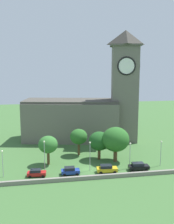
{
  "coord_description": "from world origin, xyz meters",
  "views": [
    {
      "loc": [
        -10.39,
        -59.11,
        24.19
      ],
      "look_at": [
        1.64,
        9.79,
        12.1
      ],
      "focal_mm": 42.78,
      "sensor_mm": 36.0,
      "label": 1
    }
  ],
  "objects_px": {
    "car_black": "(138,166)",
    "tree_riverside_east": "(99,141)",
    "car_red": "(36,173)",
    "tree_by_tower": "(48,145)",
    "car_blue": "(70,171)",
    "streetlamp_west_end": "(2,159)",
    "church": "(88,109)",
    "streetlamp_central": "(90,151)",
    "streetlamp_west_mid": "(44,152)",
    "tree_riverside_west": "(79,137)",
    "tree_churchyard": "(116,139)",
    "streetlamp_east_end": "(161,149)",
    "streetlamp_east_mid": "(130,151)",
    "car_yellow": "(107,169)"
  },
  "relations": [
    {
      "from": "streetlamp_west_mid",
      "to": "tree_riverside_east",
      "type": "xyz_separation_m",
      "value": [
        14.23,
        7.21,
        -0.2
      ]
    },
    {
      "from": "streetlamp_central",
      "to": "tree_by_tower",
      "type": "relative_size",
      "value": 0.96
    },
    {
      "from": "streetlamp_east_mid",
      "to": "streetlamp_east_end",
      "type": "xyz_separation_m",
      "value": [
        7.95,
        0.22,
        0.01
      ]
    },
    {
      "from": "streetlamp_west_mid",
      "to": "streetlamp_east_mid",
      "type": "height_order",
      "value": "streetlamp_west_mid"
    },
    {
      "from": "streetlamp_west_mid",
      "to": "car_black",
      "type": "bearing_deg",
      "value": -4.64
    },
    {
      "from": "car_black",
      "to": "tree_riverside_west",
      "type": "height_order",
      "value": "tree_riverside_west"
    },
    {
      "from": "car_blue",
      "to": "streetlamp_west_end",
      "type": "xyz_separation_m",
      "value": [
        -14.72,
        1.13,
        3.29
      ]
    },
    {
      "from": "car_red",
      "to": "car_blue",
      "type": "height_order",
      "value": "car_blue"
    },
    {
      "from": "car_red",
      "to": "streetlamp_east_end",
      "type": "distance_m",
      "value": 30.18
    },
    {
      "from": "streetlamp_east_mid",
      "to": "streetlamp_west_end",
      "type": "bearing_deg",
      "value": -179.5
    },
    {
      "from": "car_red",
      "to": "streetlamp_east_mid",
      "type": "relative_size",
      "value": 0.68
    },
    {
      "from": "car_red",
      "to": "streetlamp_west_end",
      "type": "relative_size",
      "value": 0.7
    },
    {
      "from": "tree_riverside_east",
      "to": "streetlamp_west_end",
      "type": "bearing_deg",
      "value": -161.98
    },
    {
      "from": "car_blue",
      "to": "car_black",
      "type": "bearing_deg",
      "value": -0.87
    },
    {
      "from": "car_black",
      "to": "streetlamp_west_end",
      "type": "xyz_separation_m",
      "value": [
        -30.82,
        1.38,
        3.23
      ]
    },
    {
      "from": "streetlamp_central",
      "to": "streetlamp_west_mid",
      "type": "bearing_deg",
      "value": 179.92
    },
    {
      "from": "tree_riverside_east",
      "to": "tree_riverside_west",
      "type": "bearing_deg",
      "value": 138.17
    },
    {
      "from": "streetlamp_central",
      "to": "streetlamp_east_end",
      "type": "distance_m",
      "value": 17.64
    },
    {
      "from": "streetlamp_west_end",
      "to": "tree_churchyard",
      "type": "height_order",
      "value": "tree_churchyard"
    },
    {
      "from": "tree_by_tower",
      "to": "tree_churchyard",
      "type": "bearing_deg",
      "value": -2.29
    },
    {
      "from": "streetlamp_central",
      "to": "streetlamp_east_end",
      "type": "height_order",
      "value": "streetlamp_central"
    },
    {
      "from": "car_blue",
      "to": "streetlamp_west_end",
      "type": "height_order",
      "value": "streetlamp_west_end"
    },
    {
      "from": "streetlamp_east_mid",
      "to": "tree_by_tower",
      "type": "height_order",
      "value": "tree_by_tower"
    },
    {
      "from": "tree_riverside_east",
      "to": "car_black",
      "type": "bearing_deg",
      "value": -50.14
    },
    {
      "from": "car_blue",
      "to": "streetlamp_east_end",
      "type": "distance_m",
      "value": 22.76
    },
    {
      "from": "church",
      "to": "tree_churchyard",
      "type": "height_order",
      "value": "church"
    },
    {
      "from": "streetlamp_east_mid",
      "to": "tree_riverside_west",
      "type": "xyz_separation_m",
      "value": [
        -10.67,
        11.62,
        0.87
      ]
    },
    {
      "from": "car_black",
      "to": "streetlamp_east_mid",
      "type": "bearing_deg",
      "value": 134.42
    },
    {
      "from": "car_red",
      "to": "car_black",
      "type": "xyz_separation_m",
      "value": [
        23.6,
        -0.46,
        0.1
      ]
    },
    {
      "from": "streetlamp_east_mid",
      "to": "tree_churchyard",
      "type": "xyz_separation_m",
      "value": [
        -2.13,
        5.09,
        1.51
      ]
    },
    {
      "from": "car_black",
      "to": "car_red",
      "type": "bearing_deg",
      "value": 178.87
    },
    {
      "from": "car_red",
      "to": "tree_by_tower",
      "type": "relative_size",
      "value": 0.58
    },
    {
      "from": "church",
      "to": "streetlamp_central",
      "type": "xyz_separation_m",
      "value": [
        -4.32,
        -26.33,
        -5.63
      ]
    },
    {
      "from": "streetlamp_east_end",
      "to": "tree_riverside_west",
      "type": "distance_m",
      "value": 21.84
    },
    {
      "from": "tree_riverside_east",
      "to": "streetlamp_east_end",
      "type": "bearing_deg",
      "value": -27.2
    },
    {
      "from": "car_yellow",
      "to": "tree_riverside_west",
      "type": "height_order",
      "value": "tree_riverside_west"
    },
    {
      "from": "car_black",
      "to": "tree_riverside_east",
      "type": "bearing_deg",
      "value": 129.86
    },
    {
      "from": "tree_riverside_east",
      "to": "car_yellow",
      "type": "bearing_deg",
      "value": -91.25
    },
    {
      "from": "tree_riverside_east",
      "to": "car_blue",
      "type": "bearing_deg",
      "value": -134.62
    },
    {
      "from": "streetlamp_east_mid",
      "to": "streetlamp_east_end",
      "type": "relative_size",
      "value": 1.0
    },
    {
      "from": "car_yellow",
      "to": "tree_riverside_east",
      "type": "xyz_separation_m",
      "value": [
        0.2,
        9.03,
        3.98
      ]
    },
    {
      "from": "car_black",
      "to": "tree_by_tower",
      "type": "distance_m",
      "value": 22.41
    },
    {
      "from": "streetlamp_west_mid",
      "to": "car_red",
      "type": "bearing_deg",
      "value": -145.46
    },
    {
      "from": "streetlamp_west_mid",
      "to": "streetlamp_east_end",
      "type": "distance_m",
      "value": 28.08
    },
    {
      "from": "car_black",
      "to": "streetlamp_west_mid",
      "type": "height_order",
      "value": "streetlamp_west_mid"
    },
    {
      "from": "church",
      "to": "streetlamp_east_end",
      "type": "relative_size",
      "value": 6.12
    },
    {
      "from": "streetlamp_west_mid",
      "to": "tree_churchyard",
      "type": "bearing_deg",
      "value": 15.41
    },
    {
      "from": "streetlamp_west_end",
      "to": "streetlamp_central",
      "type": "relative_size",
      "value": 0.87
    },
    {
      "from": "car_red",
      "to": "tree_by_tower",
      "type": "bearing_deg",
      "value": 67.59
    },
    {
      "from": "car_black",
      "to": "tree_riverside_west",
      "type": "bearing_deg",
      "value": 132.8
    }
  ]
}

